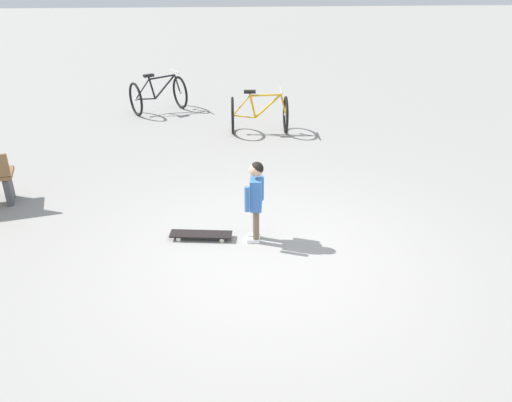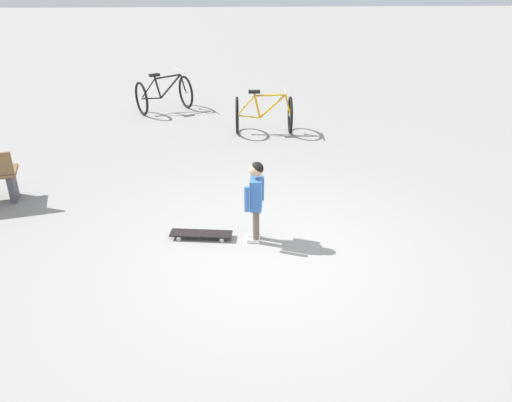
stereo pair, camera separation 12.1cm
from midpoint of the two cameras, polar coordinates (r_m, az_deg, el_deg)
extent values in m
plane|color=gray|center=(6.28, 1.08, -6.28)|extent=(50.00, 50.00, 0.00)
cylinder|color=brown|center=(6.48, -0.56, -2.67)|extent=(0.08, 0.08, 0.42)
cube|color=white|center=(6.59, -0.81, -4.29)|extent=(0.09, 0.16, 0.05)
cylinder|color=brown|center=(6.57, -0.51, -2.20)|extent=(0.08, 0.08, 0.42)
cube|color=white|center=(6.68, -0.76, -3.81)|extent=(0.09, 0.16, 0.05)
cube|color=#386BB7|center=(6.33, -0.55, 0.80)|extent=(0.25, 0.16, 0.40)
cylinder|color=#386BB7|center=(6.20, -1.55, 0.20)|extent=(0.06, 0.06, 0.32)
cylinder|color=#386BB7|center=(6.47, 0.06, 1.39)|extent=(0.06, 0.06, 0.32)
sphere|color=tan|center=(6.20, -0.56, 3.42)|extent=(0.17, 0.17, 0.17)
sphere|color=black|center=(6.20, -0.47, 3.55)|extent=(0.16, 0.16, 0.16)
cube|color=black|center=(6.68, -6.52, -3.59)|extent=(0.27, 0.80, 0.02)
cube|color=#B7B7BC|center=(6.74, -8.81, -3.62)|extent=(0.11, 0.04, 0.02)
cube|color=#B7B7BC|center=(6.65, -4.18, -3.77)|extent=(0.11, 0.04, 0.02)
cylinder|color=beige|center=(6.69, -8.92, -4.12)|extent=(0.04, 0.06, 0.06)
cylinder|color=beige|center=(6.81, -8.68, -3.47)|extent=(0.04, 0.06, 0.06)
cylinder|color=beige|center=(6.60, -4.24, -4.27)|extent=(0.04, 0.06, 0.06)
cylinder|color=beige|center=(6.73, -4.10, -3.61)|extent=(0.04, 0.06, 0.06)
torus|color=black|center=(11.92, -8.53, 11.56)|extent=(0.64, 0.39, 0.71)
torus|color=black|center=(11.56, -13.20, 10.69)|extent=(0.64, 0.39, 0.71)
cylinder|color=#B7B7BC|center=(11.92, -8.53, 11.56)|extent=(0.08, 0.08, 0.06)
cylinder|color=#B7B7BC|center=(11.56, -13.20, 10.69)|extent=(0.08, 0.08, 0.06)
cylinder|color=black|center=(11.74, -10.15, 12.10)|extent=(0.29, 0.47, 0.48)
cylinder|color=black|center=(11.67, -10.47, 13.08)|extent=(0.32, 0.53, 0.06)
cylinder|color=black|center=(11.64, -11.52, 11.90)|extent=(0.10, 0.14, 0.48)
cylinder|color=black|center=(11.64, -12.19, 10.76)|extent=(0.24, 0.39, 0.08)
cylinder|color=black|center=(11.56, -12.52, 11.74)|extent=(0.20, 0.32, 0.40)
cylinder|color=black|center=(11.85, -8.82, 12.46)|extent=(0.09, 0.13, 0.41)
cube|color=black|center=(11.55, -11.88, 13.17)|extent=(0.19, 0.24, 0.05)
cylinder|color=#B7B7BC|center=(11.76, -9.15, 13.74)|extent=(0.41, 0.25, 0.02)
torus|color=black|center=(10.25, 2.90, 9.32)|extent=(0.71, 0.06, 0.71)
torus|color=black|center=(10.21, -2.89, 9.25)|extent=(0.71, 0.06, 0.71)
cylinder|color=#B7B7BC|center=(10.25, 2.90, 9.32)|extent=(0.06, 0.06, 0.06)
cylinder|color=#B7B7BC|center=(10.21, -2.89, 9.25)|extent=(0.06, 0.06, 0.06)
cylinder|color=gold|center=(10.17, 0.95, 10.24)|extent=(0.05, 0.52, 0.48)
cylinder|color=gold|center=(10.11, 0.67, 11.41)|extent=(0.04, 0.59, 0.06)
cylinder|color=gold|center=(10.16, -0.74, 10.28)|extent=(0.04, 0.14, 0.48)
cylinder|color=gold|center=(10.22, -1.67, 9.14)|extent=(0.03, 0.43, 0.08)
cylinder|color=gold|center=(10.15, -1.97, 10.29)|extent=(0.03, 0.35, 0.40)
cylinder|color=gold|center=(10.19, 2.64, 10.39)|extent=(0.03, 0.13, 0.41)
cube|color=black|center=(10.08, -1.04, 11.77)|extent=(0.10, 0.22, 0.05)
cylinder|color=#B7B7BC|center=(10.11, 2.38, 11.91)|extent=(0.46, 0.03, 0.02)
cube|color=#4C4C51|center=(8.33, -25.61, 1.19)|extent=(0.36, 0.17, 0.39)
camera|label=1|loc=(0.06, -90.55, -0.28)|focal=36.87mm
camera|label=2|loc=(0.06, 89.45, 0.28)|focal=36.87mm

